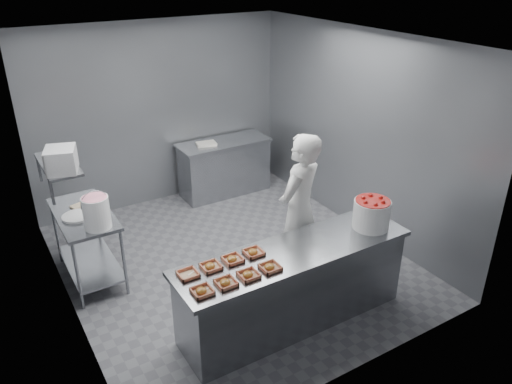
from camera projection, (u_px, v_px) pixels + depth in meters
floor at (233, 261)px, 6.52m from camera, size 4.50×4.50×0.00m
ceiling at (228, 40)px, 5.30m from camera, size 4.50×4.50×0.00m
wall_back at (160, 114)px, 7.64m from camera, size 4.00×0.04×2.80m
wall_left at (55, 201)px, 4.97m from camera, size 0.04×4.50×2.80m
wall_right at (358, 133)px, 6.85m from camera, size 0.04×4.50×2.80m
service_counter at (294, 286)px, 5.28m from camera, size 2.60×0.70×0.90m
prep_table at (87, 235)px, 5.95m from camera, size 0.60×1.20×0.90m
back_counter at (224, 167)px, 8.20m from camera, size 1.50×0.60×0.90m
wall_shelf at (58, 164)px, 5.45m from camera, size 0.35×0.90×0.03m
tray_0 at (202, 291)px, 4.43m from camera, size 0.19×0.18×0.06m
tray_1 at (226, 283)px, 4.54m from camera, size 0.19×0.18×0.06m
tray_2 at (248, 275)px, 4.66m from camera, size 0.19×0.18×0.06m
tray_3 at (270, 267)px, 4.77m from camera, size 0.19×0.18×0.06m
tray_4 at (188, 274)px, 4.67m from camera, size 0.19×0.18×0.04m
tray_5 at (211, 266)px, 4.78m from camera, size 0.19×0.18×0.06m
tray_6 at (233, 259)px, 4.89m from camera, size 0.19×0.18×0.06m
tray_7 at (253, 252)px, 5.01m from camera, size 0.19×0.18×0.06m
worker at (299, 210)px, 5.79m from camera, size 0.81×0.69×1.87m
strawberry_tub at (372, 213)px, 5.44m from camera, size 0.40×0.40×0.33m
glaze_bucket at (96, 212)px, 5.42m from camera, size 0.31×0.29×0.45m
bucket_lid at (77, 216)px, 5.71m from camera, size 0.39×0.39×0.03m
rag at (77, 206)px, 5.94m from camera, size 0.17×0.16×0.02m
appliance at (61, 160)px, 5.18m from camera, size 0.39×0.42×0.26m
paper_stack at (206, 144)px, 7.86m from camera, size 0.34×0.28×0.04m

